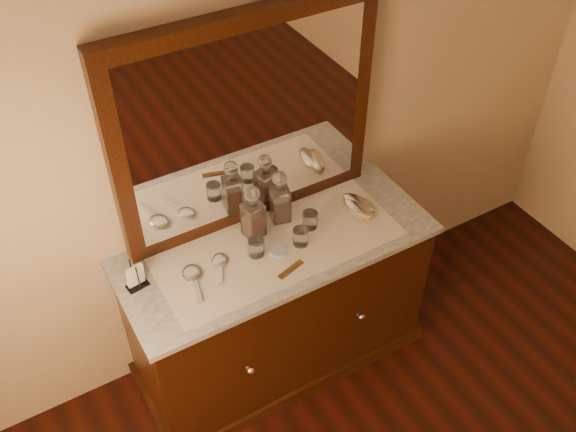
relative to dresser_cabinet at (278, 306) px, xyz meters
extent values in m
plane|color=tan|center=(0.00, 0.29, 0.99)|extent=(4.50, 4.50, 0.00)
cube|color=black|center=(0.00, 0.00, 0.00)|extent=(1.40, 0.55, 0.82)
cube|color=black|center=(0.00, 0.00, -0.37)|extent=(1.46, 0.59, 0.08)
sphere|color=silver|center=(-0.30, -0.28, 0.04)|extent=(0.04, 0.04, 0.04)
sphere|color=silver|center=(0.30, -0.28, 0.04)|extent=(0.04, 0.04, 0.04)
cube|color=silver|center=(0.00, 0.00, 0.42)|extent=(1.44, 0.59, 0.03)
cube|color=black|center=(0.00, 0.25, 0.94)|extent=(1.20, 0.08, 1.00)
cube|color=white|center=(0.00, 0.21, 0.94)|extent=(1.06, 0.01, 0.86)
cube|color=white|center=(0.00, -0.02, 0.44)|extent=(1.10, 0.45, 0.00)
cylinder|color=white|center=(-0.02, -0.05, 0.45)|extent=(0.09, 0.09, 0.01)
cube|color=brown|center=(-0.03, -0.17, 0.45)|extent=(0.14, 0.06, 0.01)
cube|color=black|center=(-0.63, 0.08, 0.44)|extent=(0.10, 0.07, 0.01)
cylinder|color=black|center=(-0.62, 0.05, 0.51)|extent=(0.01, 0.01, 0.14)
cylinder|color=black|center=(-0.63, 0.10, 0.51)|extent=(0.01, 0.01, 0.14)
cube|color=white|center=(-0.63, 0.08, 0.50)|extent=(0.08, 0.04, 0.11)
cube|color=maroon|center=(-0.06, 0.10, 0.51)|extent=(0.08, 0.08, 0.12)
cube|color=white|center=(-0.06, 0.10, 0.53)|extent=(0.10, 0.10, 0.18)
cylinder|color=white|center=(-0.06, 0.10, 0.64)|extent=(0.04, 0.04, 0.03)
sphere|color=white|center=(-0.06, 0.10, 0.69)|extent=(0.08, 0.08, 0.07)
cube|color=maroon|center=(0.09, 0.14, 0.51)|extent=(0.08, 0.08, 0.12)
cube|color=white|center=(0.09, 0.14, 0.53)|extent=(0.10, 0.10, 0.18)
cylinder|color=white|center=(0.09, 0.14, 0.64)|extent=(0.04, 0.04, 0.03)
sphere|color=white|center=(0.09, 0.14, 0.68)|extent=(0.08, 0.08, 0.07)
ellipsoid|color=#8B7355|center=(0.43, -0.02, 0.46)|extent=(0.10, 0.19, 0.03)
ellipsoid|color=silver|center=(0.43, -0.02, 0.48)|extent=(0.10, 0.19, 0.03)
ellipsoid|color=#8B7355|center=(0.45, 0.01, 0.46)|extent=(0.13, 0.19, 0.03)
ellipsoid|color=silver|center=(0.45, 0.01, 0.48)|extent=(0.13, 0.19, 0.03)
ellipsoid|color=silver|center=(-0.40, 0.02, 0.45)|extent=(0.10, 0.12, 0.02)
cube|color=silver|center=(-0.43, -0.08, 0.45)|extent=(0.05, 0.14, 0.01)
ellipsoid|color=silver|center=(-0.27, 0.03, 0.45)|extent=(0.10, 0.11, 0.02)
cube|color=silver|center=(-0.30, -0.05, 0.45)|extent=(0.07, 0.11, 0.01)
cylinder|color=white|center=(0.19, 0.02, 0.48)|extent=(0.07, 0.07, 0.08)
cylinder|color=white|center=(-0.11, -0.01, 0.48)|extent=(0.07, 0.07, 0.08)
cylinder|color=white|center=(0.09, -0.05, 0.48)|extent=(0.07, 0.07, 0.08)
camera|label=1|loc=(-0.97, -1.77, 2.47)|focal=39.84mm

